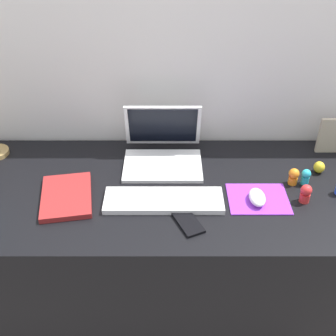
{
  "coord_description": "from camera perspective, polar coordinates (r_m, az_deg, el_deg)",
  "views": [
    {
      "loc": [
        -0.01,
        -1.21,
        1.69
      ],
      "look_at": [
        -0.01,
        0.0,
        0.83
      ],
      "focal_mm": 45.54,
      "sensor_mm": 36.0,
      "label": 1
    }
  ],
  "objects": [
    {
      "name": "back_wall",
      "position": [
        1.87,
        0.41,
        3.15
      ],
      "size": [
        2.9,
        0.05,
        1.39
      ],
      "primitive_type": "cube",
      "color": "silver",
      "rests_on": "ground_plane"
    },
    {
      "name": "keyboard",
      "position": [
        1.47,
        -0.56,
        -4.36
      ],
      "size": [
        0.41,
        0.13,
        0.02
      ],
      "primitive_type": "cube",
      "color": "white",
      "rests_on": "desk"
    },
    {
      "name": "toy_figurine_cyan",
      "position": [
        1.62,
        17.98,
        -1.08
      ],
      "size": [
        0.03,
        0.03,
        0.06
      ],
      "color": "#28B7CC",
      "rests_on": "desk"
    },
    {
      "name": "cell_phone",
      "position": [
        1.4,
        2.69,
        -7.25
      ],
      "size": [
        0.11,
        0.14,
        0.01
      ],
      "primitive_type": "cube",
      "rotation": [
        0.0,
        0.0,
        0.43
      ],
      "color": "black",
      "rests_on": "desk"
    },
    {
      "name": "toy_figurine_yellow",
      "position": [
        1.71,
        19.6,
        0.1
      ],
      "size": [
        0.04,
        0.04,
        0.05
      ],
      "primitive_type": "ellipsoid",
      "color": "yellow",
      "rests_on": "desk"
    },
    {
      "name": "notebook_pad",
      "position": [
        1.53,
        -13.41,
        -3.7
      ],
      "size": [
        0.21,
        0.26,
        0.02
      ],
      "primitive_type": "cube",
      "rotation": [
        0.0,
        0.0,
        0.17
      ],
      "color": "maroon",
      "rests_on": "desk"
    },
    {
      "name": "picture_frame",
      "position": [
        1.82,
        21.28,
        4.05
      ],
      "size": [
        0.12,
        0.02,
        0.15
      ],
      "primitive_type": "cube",
      "color": "#B2A58C",
      "rests_on": "desk"
    },
    {
      "name": "toy_figurine_orange",
      "position": [
        1.61,
        16.48,
        -1.04
      ],
      "size": [
        0.04,
        0.04,
        0.06
      ],
      "color": "orange",
      "rests_on": "desk"
    },
    {
      "name": "mouse",
      "position": [
        1.5,
        11.87,
        -3.86
      ],
      "size": [
        0.06,
        0.1,
        0.03
      ],
      "primitive_type": "ellipsoid",
      "color": "white",
      "rests_on": "mousepad"
    },
    {
      "name": "toy_figurine_red",
      "position": [
        1.54,
        17.97,
        -3.23
      ],
      "size": [
        0.04,
        0.04,
        0.07
      ],
      "color": "red",
      "rests_on": "desk"
    },
    {
      "name": "ground_plane",
      "position": [
        2.08,
        0.39,
        -19.02
      ],
      "size": [
        6.0,
        6.0,
        0.0
      ],
      "primitive_type": "plane",
      "color": "slate"
    },
    {
      "name": "laptop",
      "position": [
        1.67,
        -0.68,
        2.78
      ],
      "size": [
        0.3,
        0.27,
        0.21
      ],
      "color": "white",
      "rests_on": "desk"
    },
    {
      "name": "desk",
      "position": [
        1.79,
        0.43,
        -12.09
      ],
      "size": [
        1.7,
        0.66,
        0.74
      ],
      "primitive_type": "cube",
      "color": "black",
      "rests_on": "ground_plane"
    },
    {
      "name": "mousepad",
      "position": [
        1.52,
        11.99,
        -4.05
      ],
      "size": [
        0.21,
        0.17,
        0.0
      ],
      "primitive_type": "cube",
      "color": "purple",
      "rests_on": "desk"
    }
  ]
}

